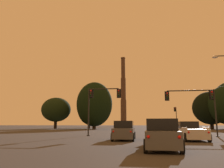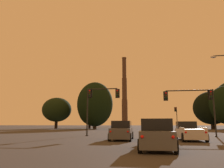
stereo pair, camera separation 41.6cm
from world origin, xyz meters
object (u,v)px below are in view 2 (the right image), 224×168
at_px(traffic_light_far_right, 176,115).
at_px(traffic_light_overhead_right, 196,100).
at_px(pickup_truck_right_lane_front, 189,132).
at_px(smokestack, 125,99).
at_px(traffic_light_overhead_left, 98,99).
at_px(suv_left_lane_front, 122,131).
at_px(suv_center_lane_second, 157,135).

bearing_deg(traffic_light_far_right, traffic_light_overhead_right, -94.02).
distance_m(pickup_truck_right_lane_front, smokestack, 128.44).
bearing_deg(smokestack, traffic_light_far_right, -75.74).
relative_size(pickup_truck_right_lane_front, smokestack, 0.11).
xyz_separation_m(traffic_light_overhead_left, smokestack, (-6.43, 119.89, 14.06)).
bearing_deg(traffic_light_overhead_right, suv_left_lane_front, -142.68).
height_order(suv_center_lane_second, smokestack, smokestack).
bearing_deg(traffic_light_far_right, smokestack, 104.26).
distance_m(traffic_light_far_right, smokestack, 89.20).
distance_m(pickup_truck_right_lane_front, traffic_light_overhead_right, 7.48).
relative_size(suv_left_lane_front, smokestack, 0.10).
height_order(suv_center_lane_second, traffic_light_far_right, traffic_light_far_right).
bearing_deg(traffic_light_far_right, traffic_light_overhead_left, -113.75).
xyz_separation_m(suv_center_lane_second, traffic_light_overhead_left, (-6.89, 14.79, 3.94)).
distance_m(suv_left_lane_front, traffic_light_far_right, 43.13).
distance_m(suv_center_lane_second, traffic_light_overhead_left, 16.78).
distance_m(suv_left_lane_front, smokestack, 128.44).
bearing_deg(traffic_light_overhead_right, pickup_truck_right_lane_front, -110.86).
bearing_deg(traffic_light_overhead_left, traffic_light_overhead_right, -0.41).
bearing_deg(suv_center_lane_second, suv_left_lane_front, 113.10).
bearing_deg(pickup_truck_right_lane_front, smokestack, 98.20).
relative_size(suv_center_lane_second, traffic_light_far_right, 0.79).
height_order(pickup_truck_right_lane_front, traffic_light_overhead_right, traffic_light_overhead_right).
bearing_deg(pickup_truck_right_lane_front, traffic_light_overhead_left, 150.23).
height_order(traffic_light_overhead_right, traffic_light_far_right, traffic_light_far_right).
xyz_separation_m(suv_left_lane_front, smokestack, (-10.36, 126.75, 18.01)).
xyz_separation_m(suv_center_lane_second, suv_left_lane_front, (-2.96, 7.93, 0.00)).
xyz_separation_m(pickup_truck_right_lane_front, traffic_light_far_right, (4.74, 40.77, 3.34)).
distance_m(traffic_light_overhead_right, smokestack, 122.36).
bearing_deg(suv_center_lane_second, smokestack, 98.26).
bearing_deg(traffic_light_overhead_left, traffic_light_far_right, 66.25).
bearing_deg(pickup_truck_right_lane_front, suv_left_lane_front, -173.21).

